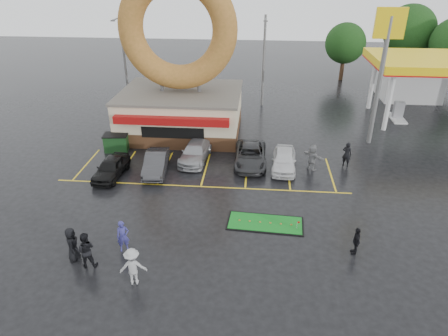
# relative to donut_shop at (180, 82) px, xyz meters

# --- Properties ---
(ground) EXTENTS (120.00, 120.00, 0.00)m
(ground) POSITION_rel_donut_shop_xyz_m (3.00, -12.97, -4.46)
(ground) COLOR black
(ground) RESTS_ON ground
(donut_shop) EXTENTS (10.20, 8.70, 13.50)m
(donut_shop) POSITION_rel_donut_shop_xyz_m (0.00, 0.00, 0.00)
(donut_shop) COLOR #472B19
(donut_shop) RESTS_ON ground
(gas_station) EXTENTS (12.30, 13.65, 5.90)m
(gas_station) POSITION_rel_donut_shop_xyz_m (23.00, 7.97, -0.77)
(gas_station) COLOR silver
(gas_station) RESTS_ON ground
(shell_sign) EXTENTS (2.20, 0.36, 10.60)m
(shell_sign) POSITION_rel_donut_shop_xyz_m (16.00, -0.97, 2.91)
(shell_sign) COLOR slate
(shell_sign) RESTS_ON ground
(streetlight_left) EXTENTS (0.40, 2.21, 9.00)m
(streetlight_left) POSITION_rel_donut_shop_xyz_m (-7.00, 6.95, 0.32)
(streetlight_left) COLOR slate
(streetlight_left) RESTS_ON ground
(streetlight_mid) EXTENTS (0.40, 2.21, 9.00)m
(streetlight_mid) POSITION_rel_donut_shop_xyz_m (7.00, 7.95, 0.32)
(streetlight_mid) COLOR slate
(streetlight_mid) RESTS_ON ground
(streetlight_right) EXTENTS (0.40, 2.21, 9.00)m
(streetlight_right) POSITION_rel_donut_shop_xyz_m (19.00, 8.95, 0.32)
(streetlight_right) COLOR slate
(streetlight_right) RESTS_ON ground
(tree_far_c) EXTENTS (6.30, 6.30, 9.00)m
(tree_far_c) POSITION_rel_donut_shop_xyz_m (25.00, 21.03, 1.37)
(tree_far_c) COLOR #332114
(tree_far_c) RESTS_ON ground
(tree_far_d) EXTENTS (4.90, 4.90, 7.00)m
(tree_far_d) POSITION_rel_donut_shop_xyz_m (17.00, 19.03, 0.07)
(tree_far_d) COLOR #332114
(tree_far_d) RESTS_ON ground
(car_black) EXTENTS (1.92, 4.12, 1.36)m
(car_black) POSITION_rel_donut_shop_xyz_m (-3.45, -8.68, -3.78)
(car_black) COLOR black
(car_black) RESTS_ON ground
(car_dgrey) EXTENTS (1.87, 4.37, 1.40)m
(car_dgrey) POSITION_rel_donut_shop_xyz_m (-0.49, -7.69, -3.77)
(car_dgrey) COLOR #2F2F32
(car_dgrey) RESTS_ON ground
(car_silver) EXTENTS (2.29, 4.78, 1.34)m
(car_silver) POSITION_rel_donut_shop_xyz_m (2.03, -5.56, -3.79)
(car_silver) COLOR #929397
(car_silver) RESTS_ON ground
(car_grey) EXTENTS (2.39, 5.04, 1.39)m
(car_grey) POSITION_rel_donut_shop_xyz_m (6.21, -5.84, -3.77)
(car_grey) COLOR #2B2B2D
(car_grey) RESTS_ON ground
(car_white) EXTENTS (1.99, 4.33, 1.44)m
(car_white) POSITION_rel_donut_shop_xyz_m (8.67, -6.41, -3.74)
(car_white) COLOR silver
(car_white) RESTS_ON ground
(person_blue) EXTENTS (0.76, 0.64, 1.77)m
(person_blue) POSITION_rel_donut_shop_xyz_m (-0.06, -16.50, -3.58)
(person_blue) COLOR navy
(person_blue) RESTS_ON ground
(person_blackjkt) EXTENTS (1.08, 0.92, 1.94)m
(person_blackjkt) POSITION_rel_donut_shop_xyz_m (-1.49, -17.85, -3.49)
(person_blackjkt) COLOR black
(person_blackjkt) RESTS_ON ground
(person_hoodie) EXTENTS (1.37, 0.95, 1.94)m
(person_hoodie) POSITION_rel_donut_shop_xyz_m (1.16, -18.82, -3.49)
(person_hoodie) COLOR #9B9C9E
(person_hoodie) RESTS_ON ground
(person_bystander) EXTENTS (0.87, 1.06, 1.86)m
(person_bystander) POSITION_rel_donut_shop_xyz_m (-2.36, -17.43, -3.53)
(person_bystander) COLOR black
(person_bystander) RESTS_ON ground
(person_cameraman) EXTENTS (0.47, 0.95, 1.57)m
(person_cameraman) POSITION_rel_donut_shop_xyz_m (11.94, -15.68, -3.68)
(person_cameraman) COLOR black
(person_cameraman) RESTS_ON ground
(person_walker_near) EXTENTS (1.68, 1.66, 1.93)m
(person_walker_near) POSITION_rel_donut_shop_xyz_m (10.68, -6.35, -3.50)
(person_walker_near) COLOR gray
(person_walker_near) RESTS_ON ground
(person_walker_far) EXTENTS (0.82, 0.73, 1.87)m
(person_walker_far) POSITION_rel_donut_shop_xyz_m (13.27, -5.53, -3.53)
(person_walker_far) COLOR black
(person_walker_far) RESTS_ON ground
(dumpster) EXTENTS (1.92, 1.39, 1.30)m
(dumpster) POSITION_rel_donut_shop_xyz_m (-4.50, -4.40, -3.81)
(dumpster) COLOR #19421C
(dumpster) RESTS_ON ground
(putting_green) EXTENTS (4.51, 2.17, 0.55)m
(putting_green) POSITION_rel_donut_shop_xyz_m (7.32, -13.48, -4.43)
(putting_green) COLOR black
(putting_green) RESTS_ON ground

